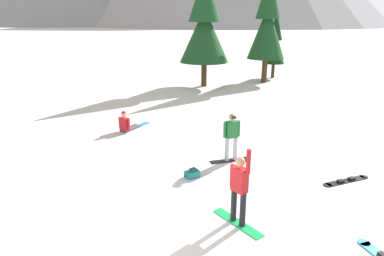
{
  "coord_description": "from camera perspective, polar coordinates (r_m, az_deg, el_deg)",
  "views": [
    {
      "loc": [
        1.95,
        -7.26,
        5.04
      ],
      "look_at": [
        -0.01,
        4.99,
        1.0
      ],
      "focal_mm": 32.76,
      "sensor_mm": 36.0,
      "label": 1
    }
  ],
  "objects": [
    {
      "name": "ground_plane",
      "position": [
        9.05,
        -5.12,
        -15.88
      ],
      "size": [
        800.0,
        800.0,
        0.0
      ],
      "primitive_type": "plane",
      "color": "silver"
    },
    {
      "name": "snowboarder_foreground",
      "position": [
        8.76,
        7.68,
        -9.67
      ],
      "size": [
        1.34,
        1.3,
        2.09
      ],
      "color": "#19B259",
      "rests_on": "ground_plane"
    },
    {
      "name": "snowboarder_midground",
      "position": [
        12.45,
        6.45,
        -1.31
      ],
      "size": [
        1.49,
        0.91,
        1.77
      ],
      "color": "black",
      "rests_on": "ground_plane"
    },
    {
      "name": "snowboarder_background",
      "position": [
        16.06,
        -10.53,
        0.69
      ],
      "size": [
        1.05,
        1.77,
        0.97
      ],
      "color": "#4C4C51",
      "rests_on": "ground_plane"
    },
    {
      "name": "loose_snowboard_far_spare",
      "position": [
        12.23,
        23.81,
        -7.84
      ],
      "size": [
        1.65,
        1.15,
        0.09
      ],
      "color": "black",
      "rests_on": "ground_plane"
    },
    {
      "name": "backpack_teal",
      "position": [
        11.44,
        0.02,
        -7.41
      ],
      "size": [
        0.55,
        0.54,
        0.29
      ],
      "color": "#1E7A7F",
      "rests_on": "ground_plane"
    },
    {
      "name": "pine_tree_leaning",
      "position": [
        25.54,
        2.04,
        16.47
      ],
      "size": [
        3.5,
        3.5,
        7.97
      ],
      "color": "#472D19",
      "rests_on": "ground_plane"
    },
    {
      "name": "pine_tree_tall",
      "position": [
        29.97,
        13.35,
        13.48
      ],
      "size": [
        1.74,
        1.74,
        5.34
      ],
      "color": "#472D19",
      "rests_on": "ground_plane"
    },
    {
      "name": "pine_tree_broad",
      "position": [
        27.55,
        12.2,
        16.54
      ],
      "size": [
        2.79,
        2.79,
        8.28
      ],
      "color": "#472D19",
      "rests_on": "ground_plane"
    }
  ]
}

